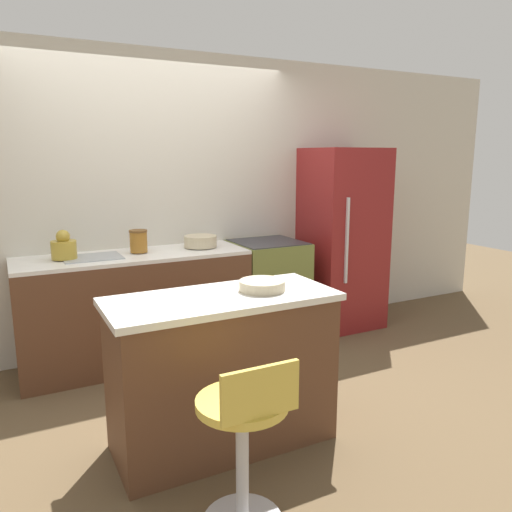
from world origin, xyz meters
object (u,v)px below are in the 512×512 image
object	(u,v)px
stool_chair	(244,441)
kettle	(64,247)
refrigerator	(342,239)
mixing_bowl	(200,241)
oven_range	(268,290)

from	to	relation	value
stool_chair	kettle	bearing A→B (deg)	102.34
stool_chair	refrigerator	bearing A→B (deg)	45.14
mixing_bowl	refrigerator	bearing A→B (deg)	-1.52
oven_range	stool_chair	xyz separation A→B (m)	(-1.29, -2.16, -0.02)
refrigerator	stool_chair	xyz separation A→B (m)	(-2.14, -2.15, -0.45)
kettle	refrigerator	bearing A→B (deg)	-0.87
oven_range	mixing_bowl	size ratio (longest dim) A/B	3.31
kettle	mixing_bowl	xyz separation A→B (m)	(1.12, 0.00, -0.04)
oven_range	mixing_bowl	world-z (taller)	mixing_bowl
refrigerator	stool_chair	size ratio (longest dim) A/B	2.07
refrigerator	mixing_bowl	world-z (taller)	refrigerator
refrigerator	mixing_bowl	xyz separation A→B (m)	(-1.50, 0.04, 0.09)
oven_range	kettle	distance (m)	1.86
oven_range	refrigerator	size ratio (longest dim) A/B	0.52
mixing_bowl	stool_chair	bearing A→B (deg)	-106.31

